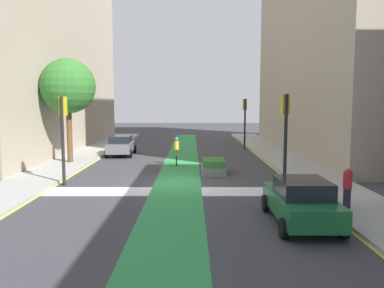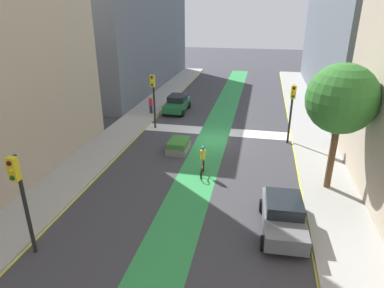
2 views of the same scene
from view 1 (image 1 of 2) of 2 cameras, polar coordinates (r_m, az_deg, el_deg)
name	(u,v)px [view 1 (image 1 of 2)]	position (r m, az deg, el deg)	size (l,w,h in m)	color
ground_plane	(175,183)	(19.99, -2.60, -5.76)	(120.00, 120.00, 0.00)	#38383D
bike_lane_paint	(177,183)	(19.98, -2.31, -5.75)	(2.40, 60.00, 0.01)	#2D8C47
crosswalk_band	(173,191)	(18.04, -2.87, -7.06)	(12.00, 1.80, 0.01)	silver
sidewalk_left	(30,181)	(21.63, -22.95, -5.13)	(3.00, 60.00, 0.15)	#9E9E99
curb_stripe_left	(59,183)	(21.11, -19.17, -5.45)	(0.16, 60.00, 0.01)	yellow
sidewalk_right	(319,181)	(21.04, 18.36, -5.26)	(3.00, 60.00, 0.15)	#9E9E99
curb_stripe_right	(290,182)	(20.63, 14.38, -5.56)	(0.16, 60.00, 0.01)	yellow
traffic_signal_near_right	(284,123)	(18.41, 13.55, 2.99)	(0.35, 0.52, 4.53)	black
traffic_signal_near_left	(62,123)	(20.11, -18.84, 2.91)	(0.35, 0.52, 4.43)	black
traffic_signal_far_right	(244,114)	(34.09, 7.70, 4.41)	(0.35, 0.52, 4.47)	black
car_green_right_near	(300,201)	(13.65, 15.75, -8.16)	(2.03, 4.20, 1.57)	#196033
car_grey_left_far	(120,145)	(30.68, -10.68, -0.18)	(2.15, 4.27, 1.57)	slate
cyclist_in_lane	(175,150)	(25.49, -2.50, -0.97)	(0.32, 1.73, 1.86)	black
pedestrian_sidewalk_right_a	(346,186)	(15.69, 21.96, -5.86)	(0.34, 0.34, 1.63)	#262638
street_tree_near	(67,86)	(26.90, -18.16, 8.14)	(3.63, 3.63, 6.90)	brown
median_planter	(212,167)	(22.46, 3.05, -3.40)	(1.40, 2.11, 0.85)	slate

